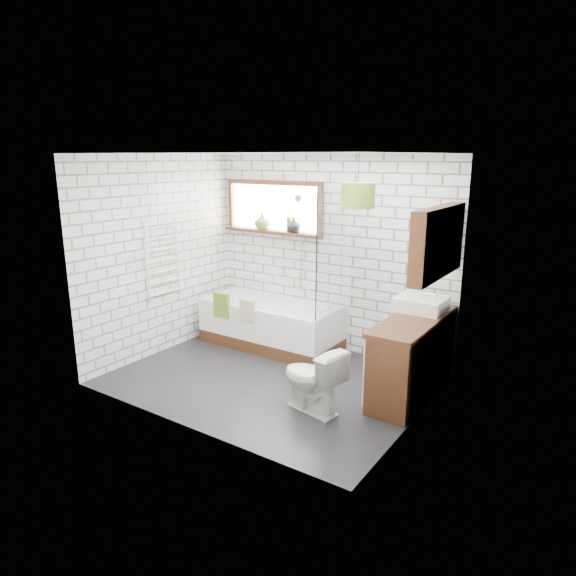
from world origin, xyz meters
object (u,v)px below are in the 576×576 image
Objects in this scene: toilet at (312,379)px; basin at (421,304)px; pendant at (358,195)px; bathtub at (271,324)px; vanity at (413,357)px.

basin is at bearing 164.22° from toilet.
pendant is at bearing 177.96° from toilet.
bathtub is at bearing 156.79° from pendant.
basin reaches higher than vanity.
vanity is 4.37× the size of pendant.
toilet is at bearing -41.72° from bathtub.
vanity is at bearing 30.76° from pendant.
basin is at bearing 101.02° from vanity.
vanity is at bearing -78.98° from basin.
basin is at bearing -0.82° from bathtub.
pendant is (-0.55, -0.33, 1.68)m from vanity.
basin is 1.53× the size of pendant.
vanity is at bearing 154.47° from toilet.
pendant is (0.14, 0.59, 1.76)m from toilet.
pendant is (1.55, -0.66, 1.80)m from bathtub.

